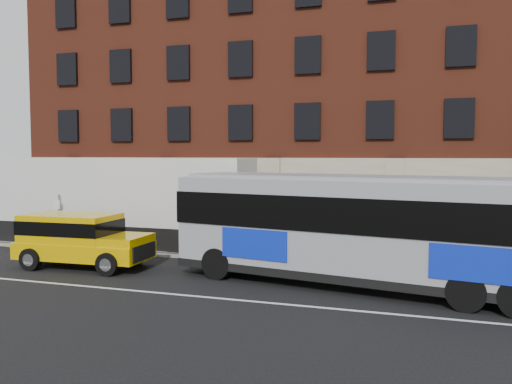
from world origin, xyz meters
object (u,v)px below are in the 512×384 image
(shipping_container, at_px, (122,203))
(sign_pole, at_px, (59,217))
(city_bus, at_px, (371,227))
(yellow_suv, at_px, (78,237))

(shipping_container, bearing_deg, sign_pole, -148.98)
(city_bus, bearing_deg, sign_pole, 168.35)
(sign_pole, bearing_deg, city_bus, -11.65)
(shipping_container, bearing_deg, yellow_suv, -78.06)
(sign_pole, xyz_separation_m, shipping_container, (2.42, 1.45, 0.61))
(city_bus, relative_size, shipping_container, 1.09)
(sign_pole, distance_m, shipping_container, 2.88)
(city_bus, distance_m, shipping_container, 12.81)
(yellow_suv, bearing_deg, shipping_container, 101.94)
(city_bus, height_order, shipping_container, shipping_container)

